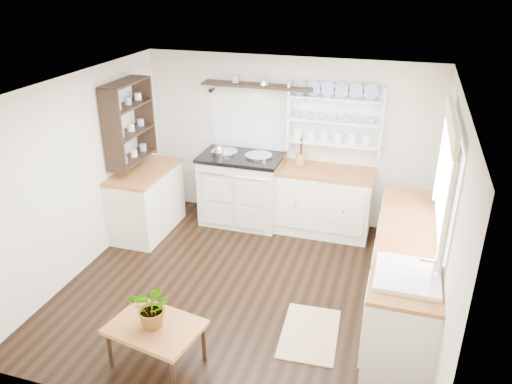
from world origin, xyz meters
TOP-DOWN VIEW (x-y plane):
  - floor at (0.00, 0.00)m, footprint 4.00×3.80m
  - wall_back at (0.00, 1.90)m, footprint 4.00×0.02m
  - wall_right at (2.00, 0.00)m, footprint 0.02×3.80m
  - wall_left at (-2.00, 0.00)m, footprint 0.02×3.80m
  - ceiling at (0.00, 0.00)m, footprint 4.00×3.80m
  - window at (1.95, 0.15)m, footprint 0.08×1.55m
  - aga_cooker at (-0.56, 1.57)m, footprint 1.12×0.77m
  - back_cabinets at (0.60, 1.60)m, footprint 1.27×0.63m
  - right_cabinets at (1.70, 0.10)m, footprint 0.62×2.43m
  - belfast_sink at (1.70, -0.65)m, footprint 0.55×0.60m
  - left_cabinets at (-1.70, 0.90)m, footprint 0.62×1.13m
  - plate_rack at (0.65, 1.86)m, footprint 1.20×0.22m
  - high_shelf at (-0.40, 1.78)m, footprint 1.50×0.29m
  - left_shelving at (-1.84, 0.90)m, footprint 0.28×0.80m
  - kettle at (-0.84, 1.45)m, footprint 0.18×0.18m
  - utensil_crock at (0.23, 1.68)m, footprint 0.13×0.13m
  - center_table at (-0.40, -1.37)m, footprint 0.89×0.71m
  - potted_plant at (-0.40, -1.37)m, footprint 0.41×0.37m
  - floor_rug at (0.86, -0.56)m, footprint 0.60×0.88m

SIDE VIEW (x-z plane):
  - floor at x=0.00m, z-range -0.01..0.01m
  - floor_rug at x=0.86m, z-range 0.00..0.02m
  - center_table at x=-0.40m, z-range 0.17..0.61m
  - right_cabinets at x=1.70m, z-range 0.01..0.91m
  - left_cabinets at x=-1.70m, z-range 0.01..0.91m
  - back_cabinets at x=0.60m, z-range 0.01..0.91m
  - aga_cooker at x=-0.56m, z-range -0.01..1.02m
  - potted_plant at x=-0.40m, z-range 0.44..0.84m
  - belfast_sink at x=1.70m, z-range 0.58..1.03m
  - utensil_crock at x=0.23m, z-range 0.91..1.07m
  - kettle at x=-0.84m, z-range 0.93..1.15m
  - wall_back at x=0.00m, z-range 0.00..2.30m
  - wall_right at x=2.00m, z-range 0.00..2.30m
  - wall_left at x=-2.00m, z-range 0.00..2.30m
  - left_shelving at x=-1.84m, z-range 1.02..2.08m
  - plate_rack at x=0.65m, z-range 1.11..2.01m
  - window at x=1.95m, z-range 0.95..2.17m
  - high_shelf at x=-0.40m, z-range 1.83..1.99m
  - ceiling at x=0.00m, z-range 2.29..2.30m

